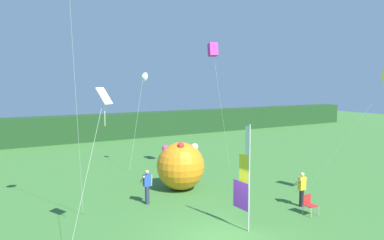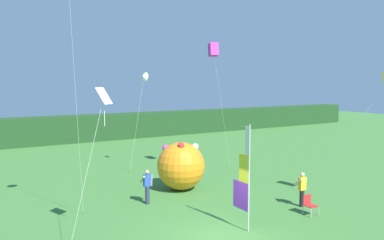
{
  "view_description": "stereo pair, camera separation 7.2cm",
  "coord_description": "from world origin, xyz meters",
  "px_view_note": "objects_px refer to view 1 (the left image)",
  "views": [
    {
      "loc": [
        -8.14,
        -11.29,
        5.92
      ],
      "look_at": [
        0.47,
        2.89,
        4.29
      ],
      "focal_mm": 35.4,
      "sensor_mm": 36.0,
      "label": 1
    },
    {
      "loc": [
        -8.08,
        -11.33,
        5.92
      ],
      "look_at": [
        0.47,
        2.89,
        4.29
      ],
      "focal_mm": 35.4,
      "sensor_mm": 36.0,
      "label": 2
    }
  ],
  "objects_px": {
    "inflatable_balloon": "(181,166)",
    "kite_white_delta_1": "(143,77)",
    "person_mid_field": "(147,186)",
    "kite_magenta_box_4": "(213,50)",
    "kite_white_diamond_3": "(102,107)",
    "banner_flag": "(244,179)",
    "folding_chair": "(309,203)",
    "person_near_banner": "(302,188)"
  },
  "relations": [
    {
      "from": "inflatable_balloon",
      "to": "kite_white_delta_1",
      "type": "height_order",
      "value": "kite_white_delta_1"
    },
    {
      "from": "person_mid_field",
      "to": "kite_magenta_box_4",
      "type": "distance_m",
      "value": 9.76
    },
    {
      "from": "kite_white_delta_1",
      "to": "kite_white_diamond_3",
      "type": "relative_size",
      "value": 1.16
    },
    {
      "from": "banner_flag",
      "to": "kite_white_diamond_3",
      "type": "bearing_deg",
      "value": 169.76
    },
    {
      "from": "banner_flag",
      "to": "folding_chair",
      "type": "distance_m",
      "value": 3.92
    },
    {
      "from": "person_mid_field",
      "to": "person_near_banner",
      "type": "bearing_deg",
      "value": -34.12
    },
    {
      "from": "banner_flag",
      "to": "kite_magenta_box_4",
      "type": "bearing_deg",
      "value": 63.89
    },
    {
      "from": "person_near_banner",
      "to": "kite_white_delta_1",
      "type": "xyz_separation_m",
      "value": [
        -3.32,
        10.97,
        5.41
      ]
    },
    {
      "from": "person_near_banner",
      "to": "kite_white_diamond_3",
      "type": "xyz_separation_m",
      "value": [
        -9.62,
        0.22,
        4.22
      ]
    },
    {
      "from": "person_near_banner",
      "to": "kite_white_diamond_3",
      "type": "relative_size",
      "value": 0.29
    },
    {
      "from": "person_near_banner",
      "to": "folding_chair",
      "type": "height_order",
      "value": "person_near_banner"
    },
    {
      "from": "kite_white_delta_1",
      "to": "kite_magenta_box_4",
      "type": "relative_size",
      "value": 0.79
    },
    {
      "from": "kite_magenta_box_4",
      "to": "kite_white_diamond_3",
      "type": "bearing_deg",
      "value": -143.06
    },
    {
      "from": "banner_flag",
      "to": "person_near_banner",
      "type": "bearing_deg",
      "value": 10.43
    },
    {
      "from": "folding_chair",
      "to": "kite_white_diamond_3",
      "type": "distance_m",
      "value": 10.23
    },
    {
      "from": "person_mid_field",
      "to": "kite_white_diamond_3",
      "type": "relative_size",
      "value": 0.29
    },
    {
      "from": "folding_chair",
      "to": "kite_white_diamond_3",
      "type": "xyz_separation_m",
      "value": [
        -9.06,
        1.18,
        4.59
      ]
    },
    {
      "from": "inflatable_balloon",
      "to": "kite_white_diamond_3",
      "type": "relative_size",
      "value": 0.47
    },
    {
      "from": "banner_flag",
      "to": "folding_chair",
      "type": "bearing_deg",
      "value": -3.11
    },
    {
      "from": "folding_chair",
      "to": "kite_magenta_box_4",
      "type": "relative_size",
      "value": 0.11
    },
    {
      "from": "banner_flag",
      "to": "person_mid_field",
      "type": "relative_size",
      "value": 2.54
    },
    {
      "from": "inflatable_balloon",
      "to": "kite_white_diamond_3",
      "type": "height_order",
      "value": "kite_white_diamond_3"
    },
    {
      "from": "person_near_banner",
      "to": "kite_white_diamond_3",
      "type": "bearing_deg",
      "value": 178.68
    },
    {
      "from": "person_mid_field",
      "to": "folding_chair",
      "type": "height_order",
      "value": "person_mid_field"
    },
    {
      "from": "banner_flag",
      "to": "kite_magenta_box_4",
      "type": "xyz_separation_m",
      "value": [
        3.95,
        8.07,
        5.89
      ]
    },
    {
      "from": "kite_white_delta_1",
      "to": "kite_white_diamond_3",
      "type": "distance_m",
      "value": 12.52
    },
    {
      "from": "inflatable_balloon",
      "to": "kite_white_diamond_3",
      "type": "bearing_deg",
      "value": -138.86
    },
    {
      "from": "person_mid_field",
      "to": "folding_chair",
      "type": "distance_m",
      "value": 7.64
    },
    {
      "from": "kite_magenta_box_4",
      "to": "inflatable_balloon",
      "type": "bearing_deg",
      "value": -152.04
    },
    {
      "from": "inflatable_balloon",
      "to": "kite_white_delta_1",
      "type": "distance_m",
      "value": 7.36
    },
    {
      "from": "banner_flag",
      "to": "inflatable_balloon",
      "type": "relative_size",
      "value": 1.57
    },
    {
      "from": "person_mid_field",
      "to": "folding_chair",
      "type": "bearing_deg",
      "value": -42.48
    },
    {
      "from": "banner_flag",
      "to": "person_near_banner",
      "type": "distance_m",
      "value": 4.39
    },
    {
      "from": "person_mid_field",
      "to": "kite_white_diamond_3",
      "type": "distance_m",
      "value": 6.72
    },
    {
      "from": "person_near_banner",
      "to": "kite_white_delta_1",
      "type": "bearing_deg",
      "value": 106.84
    },
    {
      "from": "banner_flag",
      "to": "kite_white_diamond_3",
      "type": "relative_size",
      "value": 0.75
    },
    {
      "from": "banner_flag",
      "to": "kite_white_delta_1",
      "type": "relative_size",
      "value": 0.65
    },
    {
      "from": "kite_white_delta_1",
      "to": "inflatable_balloon",
      "type": "bearing_deg",
      "value": -92.36
    },
    {
      "from": "inflatable_balloon",
      "to": "kite_white_delta_1",
      "type": "bearing_deg",
      "value": 87.64
    },
    {
      "from": "kite_white_delta_1",
      "to": "kite_white_diamond_3",
      "type": "height_order",
      "value": "kite_white_delta_1"
    },
    {
      "from": "kite_white_diamond_3",
      "to": "folding_chair",
      "type": "bearing_deg",
      "value": -7.43
    },
    {
      "from": "kite_magenta_box_4",
      "to": "banner_flag",
      "type": "bearing_deg",
      "value": -116.11
    }
  ]
}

